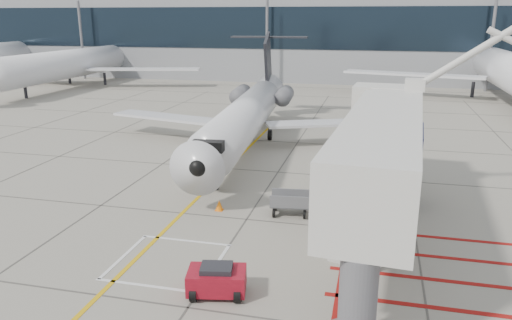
# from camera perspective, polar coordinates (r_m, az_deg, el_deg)

# --- Properties ---
(ground_plane) EXTENTS (260.00, 260.00, 0.00)m
(ground_plane) POSITION_cam_1_polar(r_m,az_deg,el_deg) (21.34, -3.86, -10.86)
(ground_plane) COLOR gray
(ground_plane) RESTS_ON ground
(regional_jet) EXTENTS (26.67, 32.50, 8.04)m
(regional_jet) POSITION_cam_1_polar(r_m,az_deg,el_deg) (34.86, -1.94, 6.78)
(regional_jet) COLOR silver
(regional_jet) RESTS_ON ground_plane
(jet_bridge) EXTENTS (10.69, 20.21, 7.83)m
(jet_bridge) POSITION_cam_1_polar(r_m,az_deg,el_deg) (20.78, 14.06, -0.45)
(jet_bridge) COLOR silver
(jet_bridge) RESTS_ON ground_plane
(pushback_tug) EXTENTS (2.28, 1.67, 1.21)m
(pushback_tug) POSITION_cam_1_polar(r_m,az_deg,el_deg) (18.41, -4.51, -13.42)
(pushback_tug) COLOR maroon
(pushback_tug) RESTS_ON ground_plane
(baggage_cart) EXTENTS (2.06, 1.43, 1.22)m
(baggage_cart) POSITION_cam_1_polar(r_m,az_deg,el_deg) (25.25, 3.88, -4.94)
(baggage_cart) COLOR #56575B
(baggage_cart) RESTS_ON ground_plane
(ground_power_unit) EXTENTS (2.35, 1.70, 1.67)m
(ground_power_unit) POSITION_cam_1_polar(r_m,az_deg,el_deg) (20.96, 11.53, -9.15)
(ground_power_unit) COLOR beige
(ground_power_unit) RESTS_ON ground_plane
(cone_nose) EXTENTS (0.41, 0.41, 0.57)m
(cone_nose) POSITION_cam_1_polar(r_m,az_deg,el_deg) (25.91, -4.23, -5.16)
(cone_nose) COLOR orange
(cone_nose) RESTS_ON ground_plane
(cone_side) EXTENTS (0.32, 0.32, 0.45)m
(cone_side) POSITION_cam_1_polar(r_m,az_deg,el_deg) (28.23, 6.56, -3.54)
(cone_side) COLOR #F7590D
(cone_side) RESTS_ON ground_plane
(terminal_building) EXTENTS (180.00, 28.00, 14.00)m
(terminal_building) POSITION_cam_1_polar(r_m,az_deg,el_deg) (88.25, 16.80, 13.71)
(terminal_building) COLOR gray
(terminal_building) RESTS_ON ground_plane
(terminal_glass_band) EXTENTS (180.00, 0.10, 6.00)m
(terminal_glass_band) POSITION_cam_1_polar(r_m,az_deg,el_deg) (74.19, 17.37, 14.11)
(terminal_glass_band) COLOR black
(terminal_glass_band) RESTS_ON ground_plane
(bg_aircraft_b) EXTENTS (34.96, 38.84, 11.65)m
(bg_aircraft_b) POSITION_cam_1_polar(r_m,az_deg,el_deg) (76.57, -19.87, 12.30)
(bg_aircraft_b) COLOR silver
(bg_aircraft_b) RESTS_ON ground_plane
(bg_aircraft_c) EXTENTS (37.99, 42.21, 12.66)m
(bg_aircraft_c) POSITION_cam_1_polar(r_m,az_deg,el_deg) (65.86, 27.11, 11.49)
(bg_aircraft_c) COLOR silver
(bg_aircraft_c) RESTS_ON ground_plane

